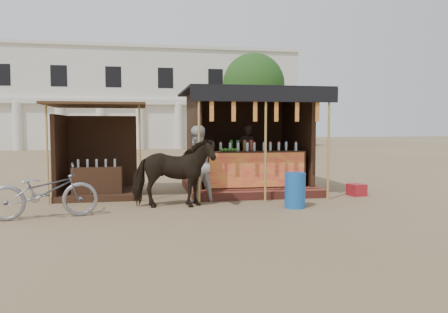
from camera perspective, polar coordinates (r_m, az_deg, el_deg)
ground at (r=8.87m, az=1.93°, el=-7.82°), size 120.00×120.00×0.00m
main_stall at (r=12.21m, az=3.09°, el=0.27°), size 3.60×3.61×2.78m
secondary_stall at (r=11.82m, az=-16.81°, el=-0.86°), size 2.40×2.40×2.38m
cow at (r=9.73m, az=-6.65°, el=-2.14°), size 1.91×0.99×1.56m
motorbike at (r=9.30m, az=-22.45°, el=-4.24°), size 2.12×1.04×1.07m
bystander at (r=10.42m, az=-3.64°, el=-0.99°), size 1.08×0.97×1.82m
blue_barrel at (r=9.84m, az=9.26°, el=-4.38°), size 0.54×0.54×0.78m
red_crate at (r=11.95m, az=16.91°, el=-4.19°), size 0.44×0.48×0.30m
cooler at (r=11.83m, az=8.46°, el=-3.74°), size 0.73×0.58×0.46m
background_building at (r=38.48m, az=-10.90°, el=7.15°), size 26.00×7.45×8.18m
tree at (r=31.70m, az=3.48°, el=9.09°), size 4.50×4.40×7.00m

